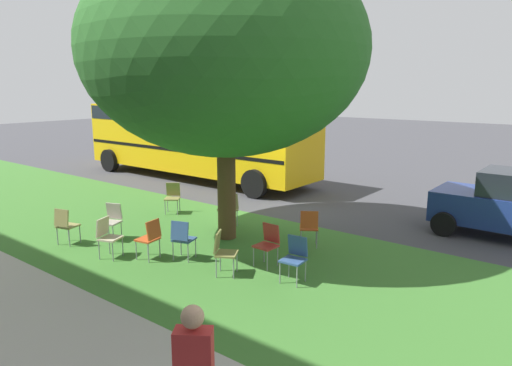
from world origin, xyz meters
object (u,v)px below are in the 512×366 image
object	(u,v)px
street_tree	(225,51)
chair_1	(65,223)
chair_2	(223,250)
chair_6	(309,225)
chair_10	(268,242)
chair_4	(150,236)
school_bus	(195,134)
chair_0	(182,237)
chair_3	(295,255)
chair_5	(229,208)
chair_9	(112,219)
chair_8	(173,195)
chair_7	(107,234)

from	to	relation	value
street_tree	chair_1	size ratio (longest dim) A/B	7.76
chair_2	chair_6	bearing A→B (deg)	-100.94
chair_2	chair_10	size ratio (longest dim) A/B	1.00
chair_4	school_bus	world-z (taller)	school_bus
chair_0	chair_1	size ratio (longest dim) A/B	1.00
chair_2	school_bus	bearing A→B (deg)	-41.75
street_tree	chair_4	world-z (taller)	street_tree
chair_1	chair_3	distance (m)	5.56
chair_4	chair_5	distance (m)	2.83
chair_5	chair_4	bearing A→B (deg)	94.80
chair_2	chair_9	distance (m)	3.56
street_tree	chair_8	size ratio (longest dim) A/B	7.76
chair_4	chair_9	distance (m)	1.81
chair_1	chair_10	distance (m)	4.85
chair_5	chair_7	xyz separation A→B (m)	(0.59, 3.31, 0.00)
chair_1	chair_4	xyz separation A→B (m)	(-2.29, -0.60, 0.00)
chair_9	chair_10	size ratio (longest dim) A/B	1.00
chair_0	chair_7	bearing A→B (deg)	32.32
chair_4	chair_8	size ratio (longest dim) A/B	1.00
chair_3	school_bus	size ratio (longest dim) A/B	0.08
chair_1	chair_10	bearing A→B (deg)	-157.36
chair_10	chair_3	bearing A→B (deg)	159.73
chair_3	chair_10	size ratio (longest dim) A/B	1.00
chair_3	chair_7	distance (m)	4.13
chair_5	chair_8	xyz separation A→B (m)	(2.23, -0.03, 0.00)
chair_8	chair_3	bearing A→B (deg)	160.88
chair_2	chair_7	bearing A→B (deg)	17.51
chair_6	street_tree	bearing A→B (deg)	18.38
chair_0	school_bus	xyz separation A→B (m)	(6.29, -6.63, 1.24)
chair_1	chair_0	bearing A→B (deg)	-160.76
chair_0	chair_8	size ratio (longest dim) A/B	1.00
chair_3	chair_4	world-z (taller)	same
chair_0	chair_3	bearing A→B (deg)	-167.63
chair_1	chair_10	xyz separation A→B (m)	(-4.47, -1.87, 0.00)
chair_5	chair_0	bearing A→B (deg)	108.42
chair_2	chair_4	world-z (taller)	same
chair_7	chair_8	bearing A→B (deg)	-63.85
chair_3	chair_6	bearing A→B (deg)	-65.95
chair_4	chair_6	bearing A→B (deg)	-129.23
chair_2	chair_3	bearing A→B (deg)	-154.62
chair_1	chair_7	world-z (taller)	same
chair_3	chair_5	distance (m)	3.80
chair_10	school_bus	size ratio (longest dim) A/B	0.08
chair_4	chair_5	world-z (taller)	same
chair_2	chair_6	xyz separation A→B (m)	(-0.47, -2.42, 0.00)
chair_6	chair_9	size ratio (longest dim) A/B	1.00
chair_0	chair_1	bearing A→B (deg)	19.24
street_tree	chair_9	size ratio (longest dim) A/B	7.76
chair_3	chair_9	distance (m)	4.88
school_bus	chair_3	bearing A→B (deg)	145.26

